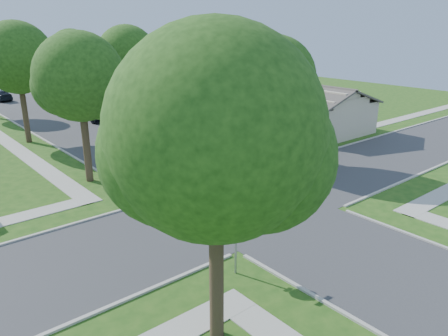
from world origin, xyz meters
TOP-DOWN VIEW (x-y plane):
  - ground at (0.00, 0.00)m, footprint 100.00×100.00m
  - road_ns at (0.00, 0.00)m, footprint 7.00×100.00m
  - sidewalk_ne at (6.10, 26.00)m, footprint 1.20×40.00m
  - driveway at (7.90, 7.10)m, footprint 8.80×3.60m
  - stop_sign_sw at (-4.70, -4.70)m, footprint 1.05×0.80m
  - stop_sign_ne at (4.70, 4.70)m, footprint 1.05×0.80m
  - tree_e_near at (4.75, 9.01)m, footprint 4.97×4.80m
  - tree_e_mid at (4.76, 21.01)m, footprint 5.59×5.40m
  - tree_e_far at (4.75, 34.01)m, footprint 5.17×5.00m
  - tree_w_near at (-4.64, 9.01)m, footprint 5.38×5.20m
  - tree_w_mid at (-4.64, 21.01)m, footprint 5.80×5.60m
  - tree_sw_corner at (-7.44, -6.99)m, footprint 6.21×6.00m
  - tree_ne_corner at (6.36, 4.21)m, footprint 5.80×5.60m
  - house_ne_near at (15.99, 11.00)m, footprint 8.42×13.60m
  - house_ne_far at (15.99, 29.00)m, footprint 8.42×13.60m
  - car_driveway at (9.48, 5.50)m, footprint 5.23×2.99m
  - car_curb_east at (3.20, 25.58)m, footprint 2.50×4.93m

SIDE VIEW (x-z plane):
  - ground at x=0.00m, z-range 0.00..0.00m
  - road_ns at x=0.00m, z-range -0.01..0.01m
  - sidewalk_ne at x=6.10m, z-range 0.00..0.04m
  - driveway at x=7.90m, z-range 0.00..0.05m
  - car_curb_east at x=3.20m, z-range 0.00..1.61m
  - car_driveway at x=9.48m, z-range 0.00..1.63m
  - house_ne_near at x=15.99m, z-range -0.60..3.63m
  - house_ne_far at x=15.99m, z-range -0.60..3.63m
  - stop_sign_sw at x=-4.70m, z-range 0.54..3.52m
  - stop_sign_ne at x=4.70m, z-range 0.54..3.52m
  - tree_ne_corner at x=6.36m, z-range 1.26..9.92m
  - tree_e_near at x=4.75m, z-range 1.50..9.78m
  - tree_e_far at x=4.75m, z-range 1.62..10.34m
  - tree_w_near at x=-4.64m, z-range 1.63..10.60m
  - tree_e_mid at x=4.76m, z-range 1.64..10.86m
  - tree_sw_corner at x=-7.44m, z-range 1.49..11.04m
  - tree_w_mid at x=-4.64m, z-range 1.71..11.27m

